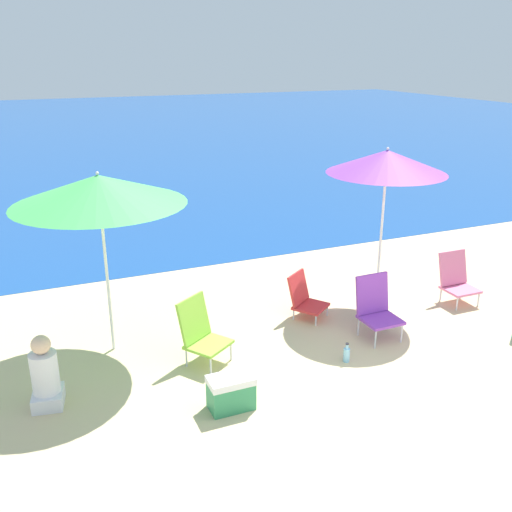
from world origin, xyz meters
name	(u,v)px	position (x,y,z in m)	size (l,w,h in m)	color
ground_plane	(442,423)	(0.00, 0.00, 0.00)	(60.00, 60.00, 0.00)	#D1BA89
sea_water	(92,129)	(0.00, 25.23, 0.00)	(60.00, 40.00, 0.01)	#19478C
beach_umbrella_purple	(387,162)	(1.08, 2.77, 2.13)	(1.68, 1.68, 2.33)	white
beach_umbrella_green	(99,190)	(-2.82, 2.87, 2.07)	(2.03, 2.03, 2.28)	white
beach_chair_pink	(456,278)	(2.21, 2.36, 0.37)	(0.48, 0.51, 0.75)	silver
beach_chair_red	(304,297)	(-0.14, 2.78, 0.29)	(0.63, 0.65, 0.63)	silver
beach_chair_lime	(201,331)	(-1.88, 2.15, 0.40)	(0.68, 0.69, 0.81)	silver
beach_chair_purple	(376,306)	(0.45, 1.89, 0.42)	(0.48, 0.52, 0.82)	silver
person_seated_near	(45,377)	(-3.67, 1.91, 0.34)	(0.37, 0.42, 0.83)	silver
water_bottle	(347,354)	(-0.26, 1.44, 0.10)	(0.08, 0.08, 0.25)	#8CCCEA
cooler_box	(231,392)	(-1.89, 1.09, 0.19)	(0.48, 0.29, 0.37)	#338C59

